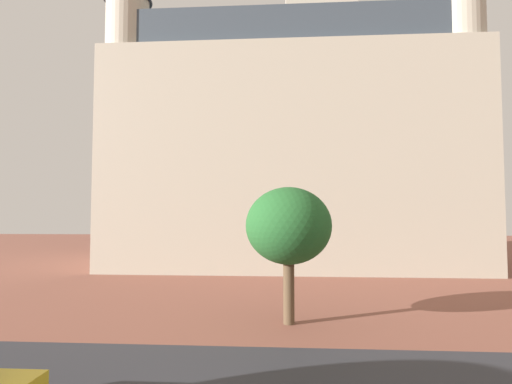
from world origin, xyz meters
TOP-DOWN VIEW (x-y plane):
  - ground_plane at (0.00, 10.00)m, footprint 120.00×120.00m
  - landmark_building at (1.30, 29.47)m, footprint 24.85×12.81m
  - tree_curb_far at (0.70, 13.11)m, footprint 2.93×2.93m

SIDE VIEW (x-z plane):
  - ground_plane at x=0.00m, z-range 0.00..0.00m
  - tree_curb_far at x=0.70m, z-range 0.96..5.59m
  - landmark_building at x=1.30m, z-range -6.73..25.33m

